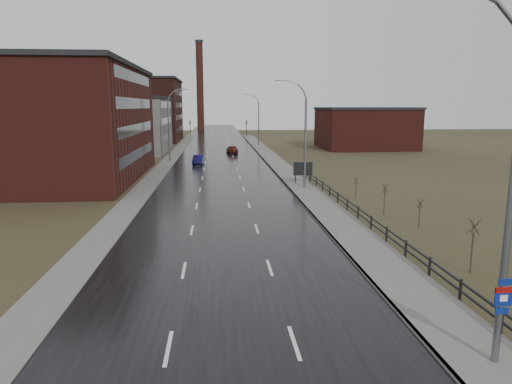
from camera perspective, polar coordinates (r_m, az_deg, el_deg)
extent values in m
cube|color=black|center=(71.86, -4.50, 3.72)|extent=(14.00, 300.00, 0.06)
cube|color=#595651|center=(47.98, 6.06, 0.31)|extent=(3.20, 180.00, 0.18)
cube|color=slate|center=(47.72, 4.26, 0.29)|extent=(0.16, 180.00, 0.18)
cube|color=#595651|center=(72.27, -11.03, 3.62)|extent=(2.40, 260.00, 0.12)
cube|color=#471914|center=(60.02, -25.15, 7.60)|extent=(22.00, 28.00, 13.00)
cube|color=black|center=(60.16, -25.67, 14.02)|extent=(22.44, 28.56, 0.50)
cube|color=black|center=(57.43, -14.51, 4.66)|extent=(0.06, 22.40, 1.20)
cube|color=black|center=(57.21, -14.65, 7.65)|extent=(0.06, 22.40, 1.20)
cube|color=black|center=(57.15, -14.79, 10.66)|extent=(0.06, 22.40, 1.20)
cube|color=black|center=(57.25, -14.94, 13.66)|extent=(0.06, 22.40, 1.20)
cube|color=slate|center=(91.13, -16.14, 7.94)|extent=(16.00, 20.00, 10.00)
cube|color=black|center=(91.07, -16.31, 11.23)|extent=(16.32, 20.40, 0.50)
cube|color=black|center=(90.03, -11.05, 6.85)|extent=(0.06, 16.00, 1.20)
cube|color=black|center=(89.89, -11.12, 8.76)|extent=(0.06, 16.00, 1.20)
cube|color=black|center=(89.86, -11.19, 10.67)|extent=(0.06, 16.00, 1.20)
cube|color=#331611|center=(121.46, -15.81, 9.71)|extent=(26.00, 24.00, 15.00)
cube|color=black|center=(121.64, -16.00, 13.35)|extent=(26.52, 24.48, 0.50)
cube|color=black|center=(119.86, -9.54, 7.80)|extent=(0.06, 19.20, 1.20)
cube|color=black|center=(119.76, -9.59, 9.23)|extent=(0.06, 19.20, 1.20)
cube|color=black|center=(119.73, -9.63, 10.66)|extent=(0.06, 19.20, 1.20)
cube|color=black|center=(119.77, -9.68, 12.10)|extent=(0.06, 19.20, 1.20)
cube|color=#471914|center=(98.38, 13.46, 7.65)|extent=(18.00, 16.00, 8.00)
cube|color=black|center=(98.27, 13.57, 10.12)|extent=(18.36, 16.32, 0.50)
cylinder|color=#331611|center=(161.56, -7.01, 12.82)|extent=(2.40, 2.40, 30.00)
cylinder|color=black|center=(162.88, -7.14, 18.20)|extent=(2.70, 2.70, 0.80)
cylinder|color=slate|center=(16.62, 29.06, -3.37)|extent=(0.24, 0.24, 10.00)
cylinder|color=slate|center=(16.03, 28.88, 18.85)|extent=(0.91, 0.14, 0.91)
cube|color=navy|center=(17.06, 28.69, -9.84)|extent=(0.45, 0.04, 0.22)
cube|color=navy|center=(17.23, 28.54, -11.41)|extent=(0.60, 0.04, 0.65)
cube|color=maroon|center=(17.15, 28.63, -10.70)|extent=(0.60, 0.04, 0.20)
cube|color=navy|center=(17.42, 28.39, -12.94)|extent=(0.45, 0.04, 0.22)
cube|color=silver|center=(17.24, 28.56, -11.58)|extent=(0.26, 0.02, 0.22)
cylinder|color=slate|center=(48.39, 6.18, 5.97)|extent=(0.24, 0.24, 9.50)
cylinder|color=slate|center=(48.22, 6.10, 12.08)|extent=(0.51, 0.14, 0.98)
cylinder|color=slate|center=(48.15, 5.55, 12.94)|extent=(0.81, 0.14, 0.81)
cylinder|color=slate|center=(48.05, 4.70, 13.53)|extent=(0.98, 0.14, 0.51)
cylinder|color=slate|center=(47.93, 3.68, 13.75)|extent=(1.01, 0.14, 0.14)
cube|color=slate|center=(47.83, 2.84, 13.71)|extent=(0.70, 0.28, 0.18)
cube|color=silver|center=(47.83, 2.84, 13.59)|extent=(0.50, 0.20, 0.04)
cylinder|color=slate|center=(73.83, -10.84, 7.43)|extent=(0.24, 0.24, 9.50)
cylinder|color=slate|center=(73.73, -10.85, 11.44)|extent=(0.51, 0.14, 0.98)
cylinder|color=slate|center=(73.69, -10.49, 12.00)|extent=(0.81, 0.14, 0.81)
cylinder|color=slate|center=(73.65, -9.94, 12.39)|extent=(0.98, 0.14, 0.51)
cylinder|color=slate|center=(73.58, -9.27, 12.55)|extent=(1.01, 0.14, 0.14)
cube|color=slate|center=(73.54, -8.73, 12.52)|extent=(0.70, 0.28, 0.18)
cube|color=silver|center=(73.53, -8.72, 12.45)|extent=(0.50, 0.20, 0.04)
cylinder|color=slate|center=(101.83, 0.34, 8.45)|extent=(0.24, 0.24, 9.50)
cylinder|color=slate|center=(101.75, 0.25, 11.35)|extent=(0.51, 0.14, 0.98)
cylinder|color=slate|center=(101.72, -0.03, 11.75)|extent=(0.81, 0.14, 0.81)
cylinder|color=slate|center=(101.68, -0.44, 12.02)|extent=(0.98, 0.14, 0.51)
cylinder|color=slate|center=(101.62, -0.92, 12.12)|extent=(1.01, 0.14, 0.14)
cube|color=slate|center=(101.57, -1.32, 12.09)|extent=(0.70, 0.28, 0.18)
cube|color=silver|center=(101.57, -1.32, 12.03)|extent=(0.50, 0.20, 0.04)
cube|color=black|center=(20.39, 28.33, -14.08)|extent=(0.10, 0.10, 1.10)
cube|color=black|center=(22.74, 24.17, -11.18)|extent=(0.10, 0.10, 1.10)
cube|color=black|center=(25.22, 20.87, -8.80)|extent=(0.10, 0.10, 1.10)
cube|color=black|center=(27.80, 18.20, -6.83)|extent=(0.10, 0.10, 1.10)
cube|color=black|center=(30.46, 16.01, -5.18)|extent=(0.10, 0.10, 1.10)
cube|color=black|center=(33.18, 14.19, -3.80)|extent=(0.10, 0.10, 1.10)
cube|color=black|center=(35.95, 12.64, -2.63)|extent=(0.10, 0.10, 1.10)
cube|color=black|center=(38.75, 11.32, -1.62)|extent=(0.10, 0.10, 1.10)
cube|color=black|center=(41.57, 10.18, -0.75)|extent=(0.10, 0.10, 1.10)
cube|color=black|center=(44.42, 9.19, 0.01)|extent=(0.10, 0.10, 1.10)
cube|color=black|center=(47.29, 8.32, 0.68)|extent=(0.10, 0.10, 1.10)
cube|color=black|center=(50.17, 7.55, 1.27)|extent=(0.10, 0.10, 1.10)
cube|color=black|center=(53.07, 6.86, 1.79)|extent=(0.10, 0.10, 1.10)
cube|color=black|center=(55.98, 6.24, 2.27)|extent=(0.10, 0.10, 1.10)
cube|color=black|center=(32.63, 14.50, -3.34)|extent=(0.08, 53.00, 0.10)
cube|color=black|center=(32.73, 14.47, -4.02)|extent=(0.08, 53.00, 0.10)
cylinder|color=#382D23|center=(26.63, 25.36, -6.89)|extent=(0.08, 0.08, 2.17)
cylinder|color=#382D23|center=(26.29, 25.70, -3.94)|extent=(0.04, 0.73, 0.85)
cylinder|color=#382D23|center=(26.31, 25.58, -3.92)|extent=(0.69, 0.27, 0.86)
cylinder|color=#382D23|center=(26.27, 25.50, -3.94)|extent=(0.41, 0.61, 0.87)
cylinder|color=#382D23|center=(26.22, 25.56, -3.97)|extent=(0.41, 0.61, 0.87)
cylinder|color=#382D23|center=(26.23, 25.69, -3.97)|extent=(0.69, 0.27, 0.86)
cylinder|color=#382D23|center=(34.82, 19.72, -3.03)|extent=(0.08, 0.08, 1.58)
cylinder|color=#382D23|center=(34.62, 19.90, -1.37)|extent=(0.04, 0.54, 0.63)
cylinder|color=#382D23|center=(34.65, 19.82, -1.36)|extent=(0.51, 0.20, 0.63)
cylinder|color=#382D23|center=(34.61, 19.75, -1.37)|extent=(0.31, 0.45, 0.64)
cylinder|color=#382D23|center=(34.56, 19.79, -1.39)|extent=(0.31, 0.45, 0.64)
cylinder|color=#382D23|center=(34.57, 19.88, -1.39)|extent=(0.51, 0.20, 0.63)
cylinder|color=#382D23|center=(38.40, 15.74, -1.35)|extent=(0.08, 0.08, 1.86)
cylinder|color=#382D23|center=(38.19, 15.90, 0.43)|extent=(0.04, 0.63, 0.74)
cylinder|color=#382D23|center=(38.23, 15.83, 0.44)|extent=(0.59, 0.24, 0.74)
cylinder|color=#382D23|center=(38.19, 15.76, 0.44)|extent=(0.35, 0.53, 0.75)
cylinder|color=#382D23|center=(38.13, 15.79, 0.42)|extent=(0.35, 0.53, 0.75)
cylinder|color=#382D23|center=(38.14, 15.88, 0.42)|extent=(0.59, 0.24, 0.74)
cylinder|color=#382D23|center=(44.35, 12.36, 0.15)|extent=(0.08, 0.08, 1.51)
cylinder|color=#382D23|center=(44.20, 12.47, 1.40)|extent=(0.04, 0.51, 0.60)
cylinder|color=#382D23|center=(44.23, 12.41, 1.41)|extent=(0.49, 0.20, 0.61)
cylinder|color=#382D23|center=(44.20, 12.35, 1.40)|extent=(0.30, 0.44, 0.62)
cylinder|color=#382D23|center=(44.14, 12.37, 1.39)|extent=(0.30, 0.44, 0.62)
cylinder|color=#382D23|center=(44.14, 12.45, 1.39)|extent=(0.49, 0.20, 0.61)
cube|color=black|center=(51.36, 4.96, 1.93)|extent=(0.10, 0.10, 1.80)
cube|color=black|center=(51.66, 6.74, 1.95)|extent=(0.10, 0.10, 1.80)
cube|color=silver|center=(51.33, 5.88, 2.92)|extent=(2.04, 0.08, 1.40)
cube|color=black|center=(51.28, 5.89, 2.92)|extent=(2.14, 0.04, 1.50)
cylinder|color=black|center=(131.70, -8.24, 7.90)|extent=(0.16, 0.16, 5.20)
imported|color=black|center=(131.62, -8.26, 8.84)|extent=(0.58, 2.73, 1.10)
sphere|color=#FF190C|center=(131.46, -8.27, 8.96)|extent=(0.18, 0.18, 0.18)
cylinder|color=black|center=(131.75, -1.21, 8.01)|extent=(0.16, 0.16, 5.20)
imported|color=black|center=(131.67, -1.21, 8.94)|extent=(0.58, 2.73, 1.10)
sphere|color=#FF190C|center=(131.51, -1.21, 9.07)|extent=(0.18, 0.18, 0.18)
imported|color=#0D0C3C|center=(69.28, -7.22, 3.98)|extent=(1.70, 4.34, 1.41)
imported|color=#45110B|center=(84.97, -2.99, 5.32)|extent=(2.23, 4.71, 1.56)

